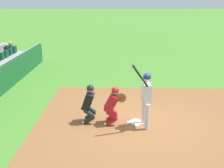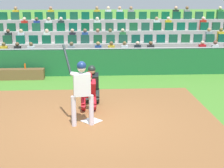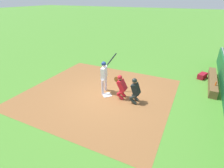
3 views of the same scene
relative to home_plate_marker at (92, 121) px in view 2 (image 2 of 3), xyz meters
The scene contains 10 objects.
ground_plane 0.02m from the home_plate_marker, ahead, with size 160.00×160.00×0.00m, color #4B8A2E.
infield_dirt_patch 0.50m from the home_plate_marker, 90.00° to the left, with size 7.09×7.54×0.01m, color brown.
home_plate_marker is the anchor object (origin of this frame).
batter_at_plate 1.13m from the home_plate_marker, 47.64° to the left, with size 0.83×0.64×2.13m.
catcher_crouching 1.03m from the home_plate_marker, 83.04° to the right, with size 0.47×0.72×1.27m.
home_plate_umpire 1.68m from the home_plate_marker, 90.81° to the right, with size 0.47×0.46×1.30m.
dugout_wall 5.60m from the home_plate_marker, 90.00° to the right, with size 17.36×0.24×1.21m.
dugout_bench 6.31m from the home_plate_marker, 52.71° to the right, with size 3.67×0.40×0.44m, color brown.
water_bottle_on_bench 5.82m from the home_plate_marker, 61.40° to the right, with size 0.07×0.07×0.21m, color #D75116.
bleacher_stand 9.39m from the home_plate_marker, 89.95° to the right, with size 18.76×4.12×2.81m.
Camera 2 is at (-0.07, 8.63, 3.36)m, focal length 53.13 mm.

